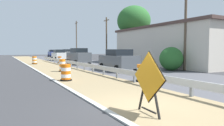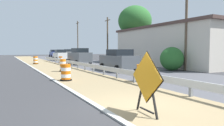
{
  "view_description": "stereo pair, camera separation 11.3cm",
  "coord_description": "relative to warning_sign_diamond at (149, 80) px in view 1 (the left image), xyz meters",
  "views": [
    {
      "loc": [
        -4.15,
        -5.32,
        1.93
      ],
      "look_at": [
        2.31,
        6.54,
        1.06
      ],
      "focal_mm": 32.7,
      "sensor_mm": 36.0,
      "label": 1
    },
    {
      "loc": [
        -4.05,
        -5.37,
        1.93
      ],
      "look_at": [
        2.31,
        6.54,
        1.06
      ],
      "focal_mm": 32.7,
      "sensor_mm": 36.0,
      "label": 2
    }
  ],
  "objects": [
    {
      "name": "car_mid_far_lane",
      "position": [
        8.78,
        38.08,
        -0.01
      ],
      "size": [
        2.12,
        4.45,
        2.06
      ],
      "rotation": [
        0.0,
        0.0,
        -1.57
      ],
      "color": "silver",
      "rests_on": "ground"
    },
    {
      "name": "car_lead_near_lane",
      "position": [
        5.47,
        32.7,
        -0.05
      ],
      "size": [
        2.01,
        4.23,
        1.98
      ],
      "rotation": [
        0.0,
        0.0,
        1.57
      ],
      "color": "silver",
      "rests_on": "ground"
    },
    {
      "name": "traffic_barrel_far",
      "position": [
        0.09,
        24.37,
        -0.57
      ],
      "size": [
        0.71,
        0.71,
        1.05
      ],
      "color": "orange",
      "rests_on": "ground"
    },
    {
      "name": "utility_pole_mid",
      "position": [
        11.54,
        25.38,
        2.75
      ],
      "size": [
        0.24,
        1.8,
        7.27
      ],
      "color": "brown",
      "rests_on": "ground"
    },
    {
      "name": "traffic_barrel_farther",
      "position": [
        3.58,
        24.72,
        -0.6
      ],
      "size": [
        0.69,
        0.69,
        0.98
      ],
      "color": "orange",
      "rests_on": "ground"
    },
    {
      "name": "car_trailing_far_lane",
      "position": [
        5.3,
        21.42,
        0.03
      ],
      "size": [
        2.19,
        4.6,
        2.15
      ],
      "rotation": [
        0.0,
        0.0,
        1.6
      ],
      "color": "#4C5156",
      "rests_on": "ground"
    },
    {
      "name": "curb_near_edge",
      "position": [
        -0.99,
        0.56,
        -1.04
      ],
      "size": [
        0.2,
        120.0,
        0.11
      ],
      "primitive_type": "cube",
      "color": "#ADADA8",
      "rests_on": "ground"
    },
    {
      "name": "bush_roadside",
      "position": [
        10.1,
        9.28,
        0.06
      ],
      "size": [
        2.17,
        2.17,
        2.2
      ],
      "primitive_type": "ellipsoid",
      "color": "#286028",
      "rests_on": "ground"
    },
    {
      "name": "guardrail_median",
      "position": [
        2.98,
        4.07,
        -0.52
      ],
      "size": [
        0.18,
        57.48,
        0.71
      ],
      "color": "#ADB2B7",
      "rests_on": "ground"
    },
    {
      "name": "warning_sign_diamond",
      "position": [
        0.0,
        0.0,
        0.0
      ],
      "size": [
        0.13,
        1.57,
        1.92
      ],
      "rotation": [
        0.0,
        0.0,
        3.09
      ],
      "color": "black",
      "rests_on": "ground"
    },
    {
      "name": "traffic_barrel_mid",
      "position": [
        0.93,
        13.21,
        -0.54
      ],
      "size": [
        0.65,
        0.65,
        1.11
      ],
      "color": "orange",
      "rests_on": "ground"
    },
    {
      "name": "ground_plane",
      "position": [
        0.31,
        0.56,
        -1.04
      ],
      "size": [
        160.0,
        160.0,
        0.0
      ],
      "primitive_type": "plane",
      "color": "#333335"
    },
    {
      "name": "utility_pole_far",
      "position": [
        11.5,
        40.47,
        3.38
      ],
      "size": [
        0.24,
        1.8,
        8.53
      ],
      "color": "brown",
      "rests_on": "ground"
    },
    {
      "name": "car_lead_far_lane",
      "position": [
        5.73,
        11.58,
        -0.05
      ],
      "size": [
        2.23,
        4.6,
        1.98
      ],
      "rotation": [
        0.0,
        0.0,
        1.55
      ],
      "color": "#4C5156",
      "rests_on": "ground"
    },
    {
      "name": "median_dirt_strip",
      "position": [
        1.17,
        0.56,
        -1.04
      ],
      "size": [
        4.11,
        120.0,
        0.01
      ],
      "primitive_type": "cube",
      "color": "#8E7A56",
      "rests_on": "ground"
    },
    {
      "name": "traffic_barrel_close",
      "position": [
        -0.31,
        7.75,
        -0.57
      ],
      "size": [
        0.74,
        0.74,
        1.04
      ],
      "color": "orange",
      "rests_on": "ground"
    },
    {
      "name": "traffic_barrel_nearest",
      "position": [
        3.67,
        5.24,
        -0.57
      ],
      "size": [
        0.71,
        0.71,
        1.05
      ],
      "color": "orange",
      "rests_on": "ground"
    },
    {
      "name": "car_trailing_near_lane",
      "position": [
        8.71,
        45.13,
        -0.04
      ],
      "size": [
        2.15,
        4.73,
        2.01
      ],
      "rotation": [
        0.0,
        0.0,
        -1.6
      ],
      "color": "silver",
      "rests_on": "ground"
    },
    {
      "name": "utility_pole_near",
      "position": [
        11.31,
        8.76,
        3.37
      ],
      "size": [
        0.24,
        1.8,
        8.51
      ],
      "color": "brown",
      "rests_on": "ground"
    },
    {
      "name": "tree_roadside",
      "position": [
        14.77,
        22.18,
        5.44
      ],
      "size": [
        5.27,
        5.27,
        8.87
      ],
      "color": "brown",
      "rests_on": "ground"
    },
    {
      "name": "roadside_shop_near",
      "position": [
        15.11,
        13.93,
        1.37
      ],
      "size": [
        7.84,
        15.94,
        4.8
      ],
      "color": "beige",
      "rests_on": "ground"
    },
    {
      "name": "car_distant_a",
      "position": [
        8.64,
        52.78,
        -0.06
      ],
      "size": [
        2.07,
        4.7,
        1.96
      ],
      "rotation": [
        0.0,
        0.0,
        -1.61
      ],
      "color": "navy",
      "rests_on": "ground"
    }
  ]
}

